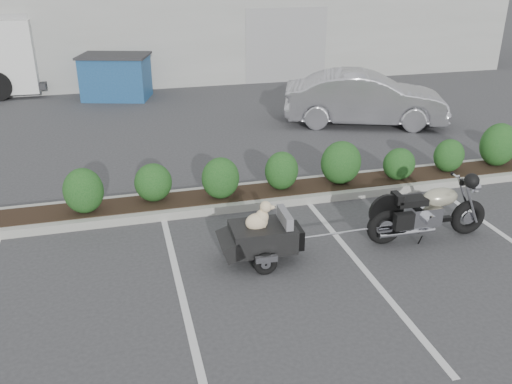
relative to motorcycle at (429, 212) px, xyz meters
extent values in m
plane|color=#38383A|center=(-2.58, 0.03, -0.48)|extent=(90.00, 90.00, 0.00)
cube|color=#9E9E93|center=(-1.58, 2.23, -0.41)|extent=(12.00, 1.00, 0.15)
cube|color=#9EA099|center=(-2.58, 17.03, 1.52)|extent=(26.00, 10.00, 4.00)
torus|color=black|center=(-0.74, 0.04, -0.18)|extent=(0.61, 0.17, 0.60)
torus|color=black|center=(0.75, 0.00, -0.18)|extent=(0.61, 0.17, 0.60)
cylinder|color=silver|center=(-0.74, 0.04, -0.18)|extent=(0.26, 0.11, 0.25)
cylinder|color=silver|center=(0.75, 0.00, -0.18)|extent=(0.22, 0.10, 0.22)
cylinder|color=silver|center=(0.68, -0.09, 0.15)|extent=(0.39, 0.06, 0.80)
cylinder|color=silver|center=(0.69, 0.09, 0.15)|extent=(0.39, 0.06, 0.80)
cylinder|color=silver|center=(0.54, 0.01, 0.49)|extent=(0.05, 0.63, 0.03)
cylinder|color=silver|center=(0.79, 0.00, 0.35)|extent=(0.11, 0.17, 0.16)
sphere|color=black|center=(0.50, -0.26, 0.60)|extent=(0.24, 0.24, 0.23)
cube|color=silver|center=(-0.06, 0.02, -0.05)|extent=(0.50, 0.32, 0.31)
cube|color=black|center=(0.03, 0.02, -0.16)|extent=(0.81, 0.11, 0.07)
ellipsoid|color=#B2AD8F|center=(0.18, 0.02, 0.24)|extent=(0.60, 0.35, 0.30)
cube|color=black|center=(-0.33, 0.03, 0.22)|extent=(0.50, 0.28, 0.11)
cube|color=black|center=(-0.57, 0.04, 0.30)|extent=(0.12, 0.27, 0.14)
cylinder|color=silver|center=(-0.43, -0.13, -0.25)|extent=(0.95, 0.11, 0.08)
cylinder|color=silver|center=(-0.42, 0.19, -0.25)|extent=(0.95, 0.11, 0.08)
cube|color=black|center=(-0.56, -0.22, 0.02)|extent=(0.31, 0.13, 0.27)
cube|color=black|center=(-2.77, 0.02, -0.07)|extent=(0.96, 0.67, 0.38)
cube|color=slate|center=(-2.42, 0.01, 0.17)|extent=(0.12, 0.56, 0.27)
cube|color=slate|center=(-2.72, 0.02, 0.02)|extent=(0.65, 0.58, 0.04)
cube|color=black|center=(-3.26, 0.03, -0.14)|extent=(0.36, 0.66, 0.33)
cube|color=black|center=(-2.26, 0.01, -0.12)|extent=(0.19, 0.46, 0.31)
torus|color=black|center=(-2.82, -0.36, -0.32)|extent=(0.35, 0.11, 0.35)
torus|color=black|center=(-2.80, 0.40, -0.32)|extent=(0.35, 0.11, 0.35)
cube|color=silver|center=(-2.82, -0.40, -0.21)|extent=(0.33, 0.08, 0.09)
cube|color=silver|center=(-2.80, 0.45, -0.21)|extent=(0.33, 0.08, 0.09)
cylinder|color=black|center=(-2.81, 0.02, -0.32)|extent=(0.06, 0.81, 0.04)
cylinder|color=silver|center=(-2.05, 0.00, -0.18)|extent=(0.54, 0.05, 0.03)
ellipsoid|color=beige|center=(-2.86, 0.02, 0.18)|extent=(0.34, 0.24, 0.27)
ellipsoid|color=beige|center=(-2.78, 0.02, 0.25)|extent=(0.20, 0.19, 0.25)
sphere|color=beige|center=(-2.72, 0.02, 0.42)|extent=(0.18, 0.18, 0.17)
ellipsoid|color=beige|center=(-2.64, 0.02, 0.40)|extent=(0.13, 0.08, 0.06)
sphere|color=black|center=(-2.59, 0.01, 0.40)|extent=(0.03, 0.03, 0.03)
ellipsoid|color=beige|center=(-2.76, -0.03, 0.43)|extent=(0.04, 0.04, 0.09)
ellipsoid|color=beige|center=(-2.76, 0.07, 0.43)|extent=(0.04, 0.04, 0.09)
cylinder|color=beige|center=(-2.75, -0.04, 0.08)|extent=(0.04, 0.04, 0.11)
cylinder|color=beige|center=(-2.75, 0.07, 0.08)|extent=(0.04, 0.04, 0.11)
imported|color=#B3B2B9|center=(1.84, 6.32, 0.23)|extent=(4.56, 2.86, 1.42)
cube|color=navy|center=(-4.60, 11.03, 0.19)|extent=(2.31, 1.86, 1.34)
cube|color=#2D2D30|center=(-4.60, 11.03, 0.88)|extent=(2.45, 2.00, 0.07)
cube|color=silver|center=(-8.02, 12.83, 0.81)|extent=(2.16, 2.46, 2.27)
cube|color=black|center=(-8.02, 12.83, 0.50)|extent=(0.16, 1.96, 1.03)
cylinder|color=black|center=(-8.19, 13.97, -0.02)|extent=(0.94, 0.33, 0.93)
camera|label=1|loc=(-4.68, -6.86, 3.79)|focal=38.00mm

